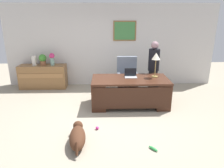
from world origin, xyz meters
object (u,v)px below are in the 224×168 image
dog_toy_ball (97,128)px  dog_toy_bone (153,149)px  credenza (43,77)px  desk_lamp (156,58)px  person_standing (153,69)px  potted_plant (43,59)px  armchair (127,78)px  desk (130,91)px  dog_lying (78,136)px  laptop (131,75)px  vase_with_flowers (52,58)px  vase_empty (34,61)px

dog_toy_ball → dog_toy_bone: dog_toy_ball is taller
credenza → desk_lamp: desk_lamp is taller
person_standing → desk_lamp: size_ratio=2.48×
potted_plant → armchair: bearing=-13.4°
desk → dog_toy_bone: 2.02m
dog_lying → desk_lamp: 2.88m
credenza → laptop: (2.75, -1.35, 0.42)m
vase_with_flowers → dog_toy_ball: size_ratio=5.54×
desk → laptop: bearing=81.7°
armchair → person_standing: 0.84m
armchair → dog_lying: size_ratio=1.24×
potted_plant → dog_toy_ball: (1.85, -2.77, -0.94)m
credenza → vase_empty: vase_empty is taller
desk → potted_plant: bearing=150.1°
credenza → vase_with_flowers: vase_with_flowers is taller
vase_empty → potted_plant: 0.28m
desk_lamp → dog_toy_ball: 2.40m
dog_lying → credenza: bearing=115.2°
vase_empty → dog_toy_ball: 3.61m
credenza → dog_toy_ball: credenza is taller
credenza → dog_toy_ball: (1.89, -2.77, -0.35)m
person_standing → desk: bearing=-135.8°
armchair → desk_lamp: (0.67, -0.74, 0.77)m
person_standing → dog_toy_ball: size_ratio=22.83×
person_standing → laptop: 0.92m
person_standing → potted_plant: (-3.44, 0.80, 0.14)m
armchair → dog_toy_bone: size_ratio=5.68×
armchair → desk_lamp: size_ratio=1.74×
credenza → dog_lying: bearing=-64.8°
credenza → dog_toy_bone: size_ratio=7.58×
credenza → armchair: 2.80m
vase_with_flowers → dog_toy_ball: bearing=-60.9°
vase_empty → potted_plant: size_ratio=0.86×
vase_with_flowers → potted_plant: vase_with_flowers is taller
person_standing → desk_lamp: person_standing is taller
desk → dog_lying: size_ratio=2.18×
desk → dog_toy_bone: (0.21, -1.97, -0.39)m
person_standing → dog_toy_bone: bearing=-101.5°
dog_lying → laptop: 2.36m
laptop → desk_lamp: desk_lamp is taller
dog_lying → vase_empty: (-1.78, 3.27, 0.77)m
dog_toy_ball → vase_empty: bearing=127.5°
desk_lamp → vase_empty: (-3.63, 1.38, -0.34)m
vase_empty → laptop: bearing=-24.4°
dog_toy_bone → dog_toy_ball: bearing=144.8°
credenza → laptop: size_ratio=4.74×
laptop → dog_toy_ball: size_ratio=4.50×
dog_lying → desk_lamp: desk_lamp is taller
dog_toy_ball → dog_toy_bone: 1.28m
desk → dog_toy_ball: size_ratio=28.13×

